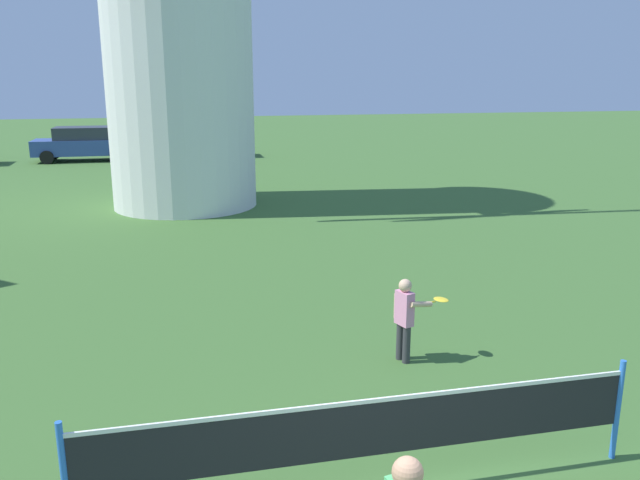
# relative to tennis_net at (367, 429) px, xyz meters

# --- Properties ---
(tennis_net) EXTENTS (5.42, 0.06, 1.10)m
(tennis_net) POSITION_rel_tennis_net_xyz_m (0.00, 0.00, 0.00)
(tennis_net) COLOR blue
(tennis_net) RESTS_ON ground_plane
(player_far) EXTENTS (0.78, 0.39, 1.20)m
(player_far) POSITION_rel_tennis_net_xyz_m (1.38, 2.74, -0.01)
(player_far) COLOR #333338
(player_far) RESTS_ON ground_plane
(parked_car_blue) EXTENTS (4.42, 1.91, 1.56)m
(parked_car_blue) POSITION_rel_tennis_net_xyz_m (-5.62, 26.61, 0.12)
(parked_car_blue) COLOR #334C99
(parked_car_blue) RESTS_ON ground_plane
(parked_car_black) EXTENTS (4.22, 1.91, 1.56)m
(parked_car_black) POSITION_rel_tennis_net_xyz_m (-0.23, 26.76, 0.12)
(parked_car_black) COLOR #1E232D
(parked_car_black) RESTS_ON ground_plane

